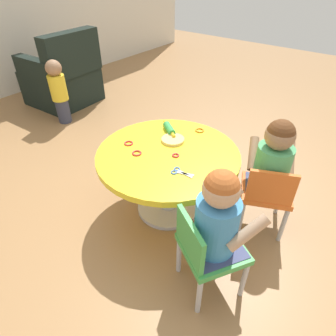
# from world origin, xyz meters

# --- Properties ---
(ground_plane) EXTENTS (10.00, 10.00, 0.00)m
(ground_plane) POSITION_xyz_m (0.00, 0.00, 0.00)
(ground_plane) COLOR #9E7247
(craft_table) EXTENTS (0.92, 0.92, 0.49)m
(craft_table) POSITION_xyz_m (0.00, 0.00, 0.38)
(craft_table) COLOR silver
(craft_table) RESTS_ON ground
(child_chair_left) EXTENTS (0.41, 0.41, 0.54)m
(child_chair_left) POSITION_xyz_m (-0.36, -0.53, 0.31)
(child_chair_left) COLOR #B7B7BC
(child_chair_left) RESTS_ON ground
(seated_child_left) EXTENTS (0.43, 0.41, 0.51)m
(seated_child_left) POSITION_xyz_m (-0.33, -0.55, 0.53)
(seated_child_left) COLOR #3F4772
(seated_child_left) RESTS_ON ground
(child_chair_right) EXTENTS (0.40, 0.40, 0.54)m
(child_chair_right) POSITION_xyz_m (0.24, -0.59, 0.31)
(child_chair_right) COLOR #B7B7BC
(child_chair_right) RESTS_ON ground
(seated_child_right) EXTENTS (0.43, 0.39, 0.51)m
(seated_child_right) POSITION_xyz_m (0.28, -0.58, 0.53)
(seated_child_right) COLOR #3F4772
(seated_child_right) RESTS_ON ground
(armchair_dark) EXTENTS (0.75, 0.76, 0.85)m
(armchair_dark) POSITION_xyz_m (0.72, 2.15, 0.31)
(armchair_dark) COLOR black
(armchair_dark) RESTS_ON ground
(toddler_standing) EXTENTS (0.17, 0.17, 0.67)m
(toddler_standing) POSITION_xyz_m (0.38, 1.74, 0.36)
(toddler_standing) COLOR #33384C
(toddler_standing) RESTS_ON ground
(rolling_pin) EXTENTS (0.15, 0.20, 0.05)m
(rolling_pin) POSITION_xyz_m (0.22, 0.16, 0.51)
(rolling_pin) COLOR green
(rolling_pin) RESTS_ON craft_table
(craft_scissors) EXTENTS (0.08, 0.14, 0.01)m
(craft_scissors) POSITION_xyz_m (-0.12, -0.18, 0.49)
(craft_scissors) COLOR silver
(craft_scissors) RESTS_ON craft_table
(playdough_blob_0) EXTENTS (0.16, 0.16, 0.02)m
(playdough_blob_0) POSITION_xyz_m (0.13, 0.06, 0.50)
(playdough_blob_0) COLOR #F2CC72
(playdough_blob_0) RESTS_ON craft_table
(cookie_cutter_0) EXTENTS (0.06, 0.06, 0.01)m
(cookie_cutter_0) POSITION_xyz_m (0.36, -0.01, 0.49)
(cookie_cutter_0) COLOR orange
(cookie_cutter_0) RESTS_ON craft_table
(cookie_cutter_1) EXTENTS (0.06, 0.06, 0.01)m
(cookie_cutter_1) POSITION_xyz_m (-0.13, 0.15, 0.49)
(cookie_cutter_1) COLOR red
(cookie_cutter_1) RESTS_ON craft_table
(cookie_cutter_2) EXTENTS (0.06, 0.06, 0.01)m
(cookie_cutter_2) POSITION_xyz_m (-0.08, 0.27, 0.49)
(cookie_cutter_2) COLOR red
(cookie_cutter_2) RESTS_ON craft_table
(cookie_cutter_3) EXTENTS (0.05, 0.05, 0.01)m
(cookie_cutter_3) POSITION_xyz_m (-0.00, -0.06, 0.49)
(cookie_cutter_3) COLOR red
(cookie_cutter_3) RESTS_ON craft_table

